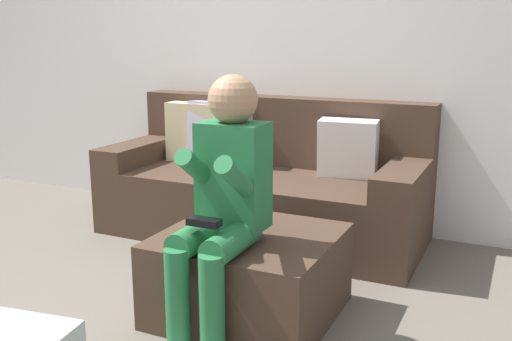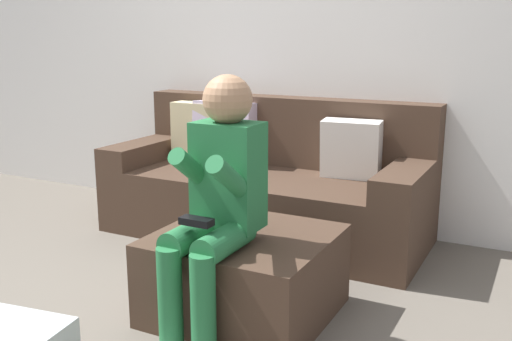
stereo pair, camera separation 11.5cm
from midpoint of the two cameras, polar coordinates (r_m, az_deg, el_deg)
ground_plane at (r=2.84m, az=-17.34°, el=-14.93°), size 8.15×8.15×0.00m
wall_back at (r=4.22m, az=1.88°, el=12.65°), size 6.27×0.10×2.54m
couch_sectional at (r=3.88m, az=1.91°, el=-1.37°), size 2.09×0.86×0.89m
ottoman at (r=2.80m, az=0.10°, el=-10.10°), size 0.79×0.74×0.40m
person_seated at (r=2.51m, az=-2.50°, el=-2.41°), size 0.29×0.63×1.14m
storage_bin at (r=2.72m, az=-21.93°, el=-14.96°), size 0.54×0.36×0.14m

